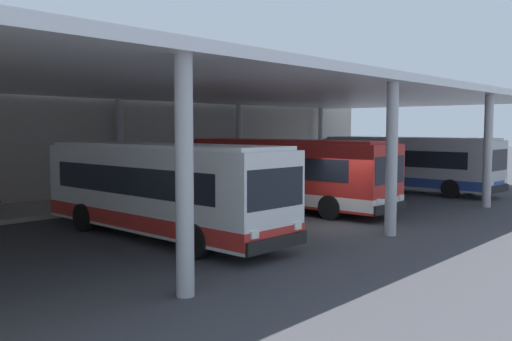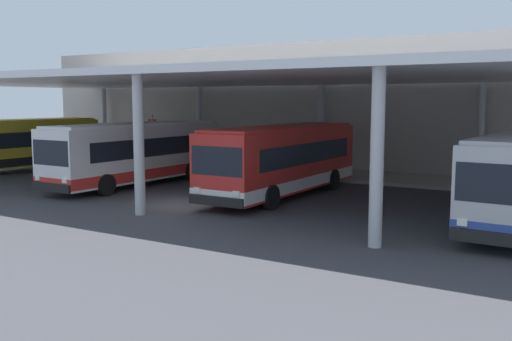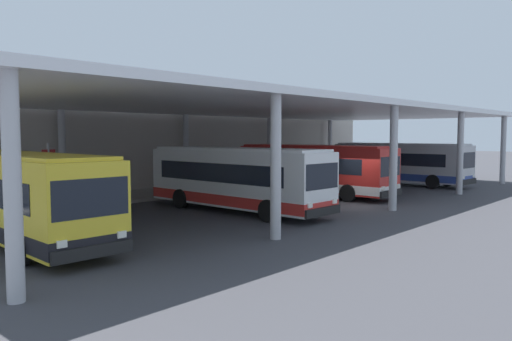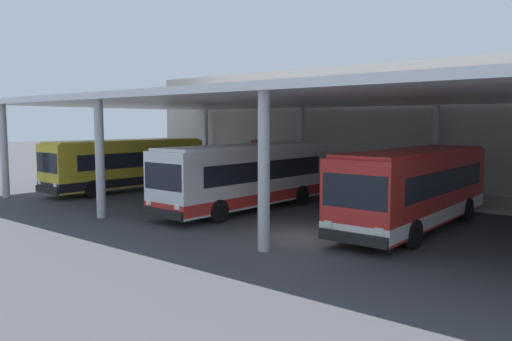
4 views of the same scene
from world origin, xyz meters
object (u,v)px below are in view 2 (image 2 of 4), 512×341
at_px(trash_bin, 153,153).
at_px(banner_sign, 153,135).
at_px(bus_nearest_bay, 19,144).
at_px(bus_middle_bay, 283,160).
at_px(bench_waiting, 199,156).
at_px(bus_second_bay, 136,153).

height_order(trash_bin, banner_sign, banner_sign).
relative_size(bus_nearest_bay, banner_sign, 3.31).
height_order(bus_middle_bay, trash_bin, bus_middle_bay).
relative_size(bench_waiting, banner_sign, 0.56).
bearing_deg(trash_bin, bus_middle_bay, -27.56).
height_order(bus_nearest_bay, trash_bin, bus_nearest_bay).
distance_m(bus_second_bay, bench_waiting, 9.08).
xyz_separation_m(bus_second_bay, banner_sign, (-5.80, 7.77, 0.32)).
bearing_deg(banner_sign, bus_second_bay, -53.28).
height_order(bus_second_bay, trash_bin, bus_second_bay).
relative_size(bus_second_bay, banner_sign, 3.30).
bearing_deg(bus_middle_bay, bench_waiting, 144.01).
bearing_deg(bus_nearest_bay, bus_second_bay, -3.55).
distance_m(bus_nearest_bay, banner_sign, 8.43).
xyz_separation_m(bus_middle_bay, trash_bin, (-14.43, 7.53, -0.98)).
xyz_separation_m(bus_middle_bay, bench_waiting, (-10.60, 7.70, -0.99)).
xyz_separation_m(bus_second_bay, bus_middle_bay, (8.01, 0.95, 0.00)).
height_order(bus_nearest_bay, bus_second_bay, same).
xyz_separation_m(bus_second_bay, bench_waiting, (-2.59, 8.65, -0.99)).
height_order(bench_waiting, banner_sign, banner_sign).
bearing_deg(bench_waiting, banner_sign, -164.69).
height_order(bus_nearest_bay, banner_sign, banner_sign).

